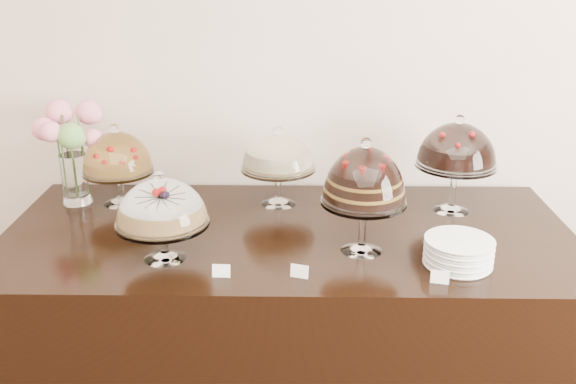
{
  "coord_description": "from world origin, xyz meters",
  "views": [
    {
      "loc": [
        -0.13,
        0.19,
        1.94
      ],
      "look_at": [
        -0.16,
        2.4,
        1.08
      ],
      "focal_mm": 40.0,
      "sensor_mm": 36.0,
      "label": 1
    }
  ],
  "objects_px": {
    "cake_stand_cheesecake": "(278,155)",
    "cake_stand_dark_choco": "(457,149)",
    "cake_stand_sugar_sponge": "(161,207)",
    "cake_stand_choco_layer": "(364,180)",
    "display_counter": "(288,330)",
    "cake_stand_fruit_tart": "(117,156)",
    "plate_stack": "(458,252)",
    "flower_vase": "(70,141)"
  },
  "relations": [
    {
      "from": "cake_stand_cheesecake",
      "to": "plate_stack",
      "type": "distance_m",
      "value": 0.86
    },
    {
      "from": "display_counter",
      "to": "cake_stand_fruit_tart",
      "type": "height_order",
      "value": "cake_stand_fruit_tart"
    },
    {
      "from": "cake_stand_sugar_sponge",
      "to": "cake_stand_choco_layer",
      "type": "bearing_deg",
      "value": 5.84
    },
    {
      "from": "flower_vase",
      "to": "display_counter",
      "type": "bearing_deg",
      "value": -18.14
    },
    {
      "from": "cake_stand_choco_layer",
      "to": "plate_stack",
      "type": "height_order",
      "value": "cake_stand_choco_layer"
    },
    {
      "from": "display_counter",
      "to": "flower_vase",
      "type": "xyz_separation_m",
      "value": [
        -0.92,
        0.3,
        0.72
      ]
    },
    {
      "from": "cake_stand_sugar_sponge",
      "to": "cake_stand_choco_layer",
      "type": "distance_m",
      "value": 0.71
    },
    {
      "from": "flower_vase",
      "to": "cake_stand_dark_choco",
      "type": "bearing_deg",
      "value": -3.08
    },
    {
      "from": "cake_stand_fruit_tart",
      "to": "cake_stand_choco_layer",
      "type": "bearing_deg",
      "value": -24.17
    },
    {
      "from": "cake_stand_cheesecake",
      "to": "cake_stand_dark_choco",
      "type": "xyz_separation_m",
      "value": [
        0.72,
        -0.06,
        0.05
      ]
    },
    {
      "from": "cake_stand_fruit_tart",
      "to": "flower_vase",
      "type": "xyz_separation_m",
      "value": [
        -0.2,
        0.03,
        0.06
      ]
    },
    {
      "from": "display_counter",
      "to": "flower_vase",
      "type": "height_order",
      "value": "flower_vase"
    },
    {
      "from": "cake_stand_choco_layer",
      "to": "cake_stand_dark_choco",
      "type": "height_order",
      "value": "cake_stand_choco_layer"
    },
    {
      "from": "cake_stand_fruit_tart",
      "to": "plate_stack",
      "type": "relative_size",
      "value": 1.52
    },
    {
      "from": "cake_stand_sugar_sponge",
      "to": "cake_stand_fruit_tart",
      "type": "height_order",
      "value": "cake_stand_fruit_tart"
    },
    {
      "from": "display_counter",
      "to": "cake_stand_fruit_tart",
      "type": "distance_m",
      "value": 1.02
    },
    {
      "from": "display_counter",
      "to": "cake_stand_choco_layer",
      "type": "xyz_separation_m",
      "value": [
        0.27,
        -0.17,
        0.72
      ]
    },
    {
      "from": "display_counter",
      "to": "cake_stand_sugar_sponge",
      "type": "distance_m",
      "value": 0.81
    },
    {
      "from": "cake_stand_sugar_sponge",
      "to": "cake_stand_fruit_tart",
      "type": "xyz_separation_m",
      "value": [
        -0.29,
        0.52,
        0.01
      ]
    },
    {
      "from": "display_counter",
      "to": "plate_stack",
      "type": "distance_m",
      "value": 0.82
    },
    {
      "from": "cake_stand_fruit_tart",
      "to": "plate_stack",
      "type": "distance_m",
      "value": 1.43
    },
    {
      "from": "display_counter",
      "to": "plate_stack",
      "type": "xyz_separation_m",
      "value": [
        0.59,
        -0.27,
        0.5
      ]
    },
    {
      "from": "cake_stand_fruit_tart",
      "to": "flower_vase",
      "type": "relative_size",
      "value": 0.82
    },
    {
      "from": "display_counter",
      "to": "plate_stack",
      "type": "height_order",
      "value": "plate_stack"
    },
    {
      "from": "display_counter",
      "to": "cake_stand_sugar_sponge",
      "type": "bearing_deg",
      "value": -150.94
    },
    {
      "from": "cake_stand_sugar_sponge",
      "to": "cake_stand_cheesecake",
      "type": "relative_size",
      "value": 0.95
    },
    {
      "from": "cake_stand_choco_layer",
      "to": "cake_stand_cheesecake",
      "type": "relative_size",
      "value": 1.24
    },
    {
      "from": "cake_stand_dark_choco",
      "to": "plate_stack",
      "type": "distance_m",
      "value": 0.54
    },
    {
      "from": "cake_stand_choco_layer",
      "to": "cake_stand_dark_choco",
      "type": "relative_size",
      "value": 1.04
    },
    {
      "from": "cake_stand_fruit_tart",
      "to": "plate_stack",
      "type": "xyz_separation_m",
      "value": [
        1.31,
        -0.55,
        -0.16
      ]
    },
    {
      "from": "cake_stand_fruit_tart",
      "to": "flower_vase",
      "type": "bearing_deg",
      "value": 172.57
    },
    {
      "from": "cake_stand_dark_choco",
      "to": "cake_stand_fruit_tart",
      "type": "height_order",
      "value": "cake_stand_dark_choco"
    },
    {
      "from": "cake_stand_fruit_tart",
      "to": "cake_stand_dark_choco",
      "type": "bearing_deg",
      "value": -2.45
    },
    {
      "from": "cake_stand_choco_layer",
      "to": "cake_stand_fruit_tart",
      "type": "height_order",
      "value": "cake_stand_choco_layer"
    },
    {
      "from": "cake_stand_choco_layer",
      "to": "cake_stand_fruit_tart",
      "type": "bearing_deg",
      "value": 155.83
    },
    {
      "from": "cake_stand_dark_choco",
      "to": "flower_vase",
      "type": "xyz_separation_m",
      "value": [
        -1.6,
        0.09,
        -0.0
      ]
    },
    {
      "from": "cake_stand_sugar_sponge",
      "to": "cake_stand_dark_choco",
      "type": "distance_m",
      "value": 1.2
    },
    {
      "from": "cake_stand_fruit_tart",
      "to": "plate_stack",
      "type": "bearing_deg",
      "value": -22.7
    },
    {
      "from": "cake_stand_cheesecake",
      "to": "cake_stand_fruit_tart",
      "type": "bearing_deg",
      "value": -179.65
    },
    {
      "from": "cake_stand_choco_layer",
      "to": "cake_stand_fruit_tart",
      "type": "relative_size",
      "value": 1.22
    },
    {
      "from": "display_counter",
      "to": "cake_stand_dark_choco",
      "type": "height_order",
      "value": "cake_stand_dark_choco"
    },
    {
      "from": "cake_stand_cheesecake",
      "to": "plate_stack",
      "type": "height_order",
      "value": "cake_stand_cheesecake"
    }
  ]
}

